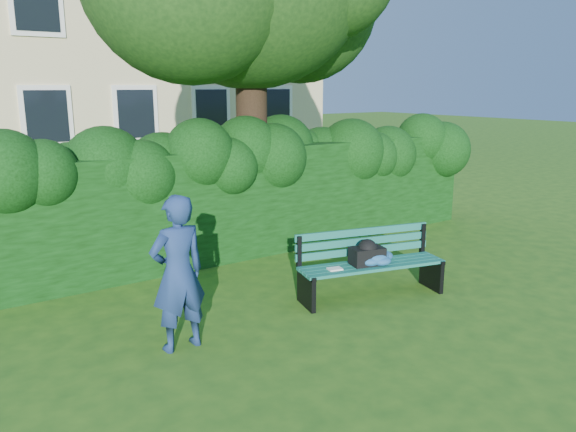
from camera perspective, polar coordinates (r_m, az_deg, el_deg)
ground at (r=7.88m, az=2.50°, el=-7.56°), size 80.00×80.00×0.00m
hedge at (r=9.41m, az=-5.55°, el=1.51°), size 10.00×1.00×1.80m
park_bench at (r=7.60m, az=8.35°, el=-4.49°), size 2.07×1.02×0.89m
man_reading at (r=6.06m, az=-11.11°, el=-5.74°), size 0.64×0.44×1.70m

